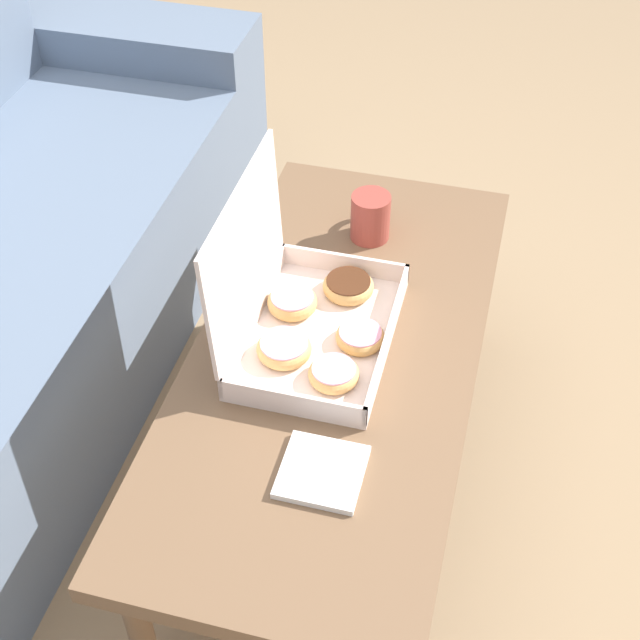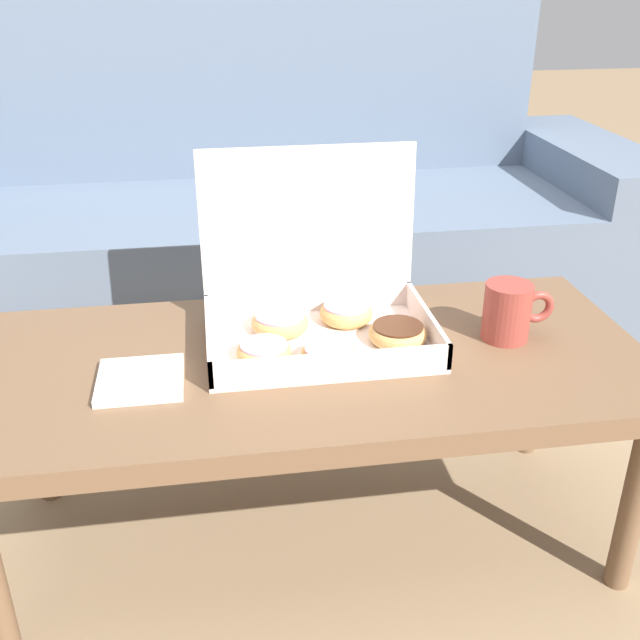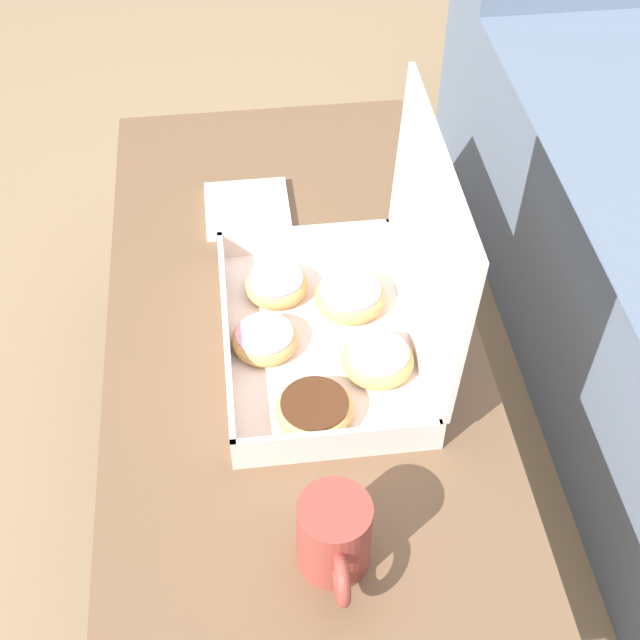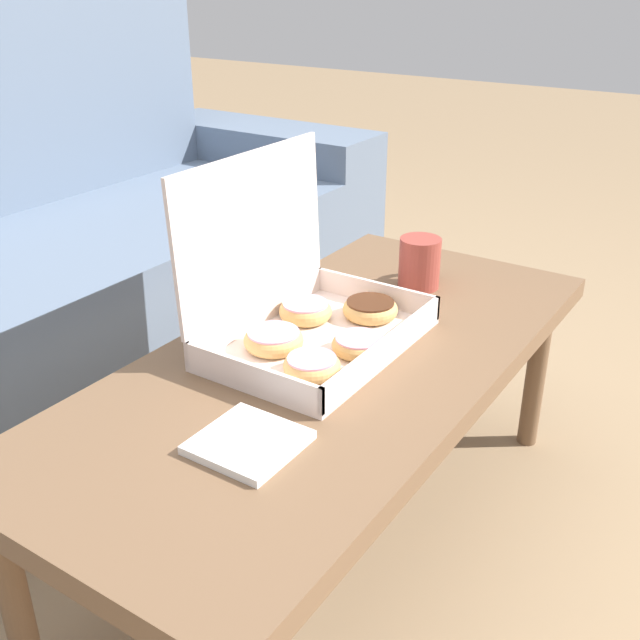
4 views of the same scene
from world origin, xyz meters
The scene contains 5 objects.
ground_plane centered at (0.00, 0.00, 0.00)m, with size 12.00×12.00×0.00m, color #937756.
coffee_table centered at (0.00, -0.12, 0.36)m, with size 1.18×0.54×0.40m.
pastry_box centered at (0.03, -0.05, 0.46)m, with size 0.40×0.29×0.32m.
coffee_mug centered at (0.36, -0.10, 0.46)m, with size 0.13×0.09×0.11m.
napkin_stack centered at (-0.29, -0.16, 0.41)m, with size 0.14×0.14×0.01m.
Camera 1 is at (-1.16, -0.39, 1.61)m, focal length 50.00 mm.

